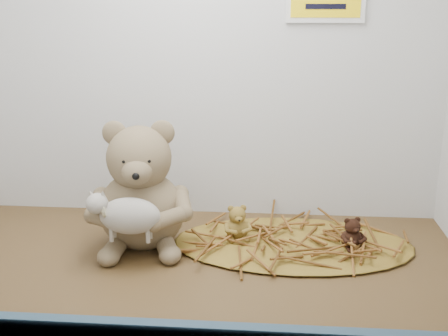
# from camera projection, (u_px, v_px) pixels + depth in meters

# --- Properties ---
(alcove_shell) EXTENTS (1.20, 0.60, 0.90)m
(alcove_shell) POSITION_uv_depth(u_px,v_px,m) (185.00, 43.00, 1.15)
(alcove_shell) COLOR #402B16
(alcove_shell) RESTS_ON ground
(front_rail) EXTENTS (1.19, 0.02, 0.04)m
(front_rail) POSITION_uv_depth(u_px,v_px,m) (155.00, 332.00, 0.91)
(front_rail) COLOR #38536B
(front_rail) RESTS_ON shelf_floor
(straw_bed) EXTENTS (0.54, 0.31, 0.01)m
(straw_bed) POSITION_uv_depth(u_px,v_px,m) (293.00, 244.00, 1.27)
(straw_bed) COLOR brown
(straw_bed) RESTS_ON shelf_floor
(main_teddy) EXTENTS (0.26, 0.28, 0.29)m
(main_teddy) POSITION_uv_depth(u_px,v_px,m) (141.00, 185.00, 1.24)
(main_teddy) COLOR #847651
(main_teddy) RESTS_ON shelf_floor
(toy_lamb) EXTENTS (0.17, 0.10, 0.11)m
(toy_lamb) POSITION_uv_depth(u_px,v_px,m) (130.00, 216.00, 1.15)
(toy_lamb) COLOR #BAB2A7
(toy_lamb) RESTS_ON main_teddy
(mini_teddy_tan) EXTENTS (0.08, 0.08, 0.08)m
(mini_teddy_tan) POSITION_uv_depth(u_px,v_px,m) (237.00, 221.00, 1.28)
(mini_teddy_tan) COLOR olive
(mini_teddy_tan) RESTS_ON straw_bed
(mini_teddy_brown) EXTENTS (0.08, 0.08, 0.07)m
(mini_teddy_brown) POSITION_uv_depth(u_px,v_px,m) (352.00, 232.00, 1.23)
(mini_teddy_brown) COLOR black
(mini_teddy_brown) RESTS_ON straw_bed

